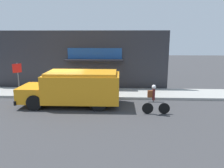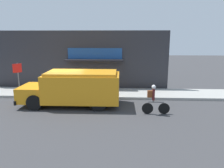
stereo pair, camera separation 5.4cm
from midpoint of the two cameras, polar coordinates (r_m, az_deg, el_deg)
The scene contains 7 objects.
ground_plane at distance 15.00m, azimuth -12.03°, elevation -3.82°, with size 70.00×70.00×0.00m, color #38383A.
sidewalk at distance 16.18m, azimuth -10.90°, elevation -2.27°, with size 28.00×2.58×0.17m.
storefront at distance 17.36m, azimuth -9.68°, elevation 6.14°, with size 14.68×1.06×4.54m.
school_bus at distance 13.26m, azimuth -9.49°, elevation -0.95°, with size 5.93×2.77×2.08m.
cyclist at distance 11.89m, azimuth 11.00°, elevation -3.98°, with size 1.50×0.22×1.61m.
stop_sign_post at distance 16.16m, azimuth -23.29°, elevation 2.54°, with size 0.45×0.45×2.18m.
trash_bin at distance 16.80m, azimuth -10.41°, elevation -0.08°, with size 0.65×0.65×0.76m.
Camera 2 is at (3.83, -13.91, 4.11)m, focal length 35.00 mm.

